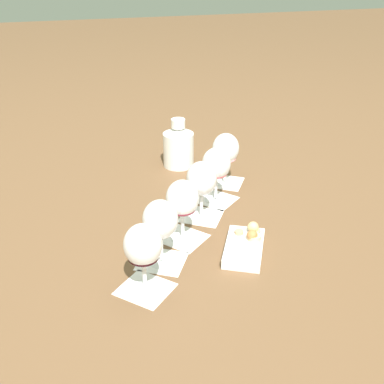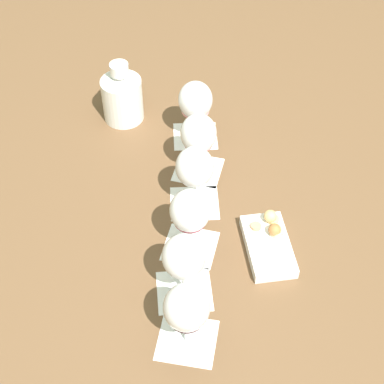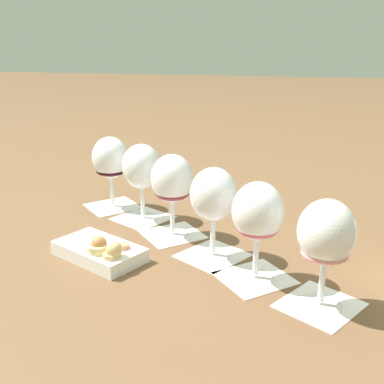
# 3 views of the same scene
# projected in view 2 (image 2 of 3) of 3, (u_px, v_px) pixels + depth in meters

# --- Properties ---
(ground_plane) EXTENTS (8.00, 8.00, 0.00)m
(ground_plane) POSITION_uv_depth(u_px,v_px,m) (193.00, 224.00, 1.28)
(ground_plane) COLOR brown
(tasting_card_0) EXTENTS (0.14, 0.14, 0.00)m
(tasting_card_0) POSITION_uv_depth(u_px,v_px,m) (195.00, 136.00, 1.47)
(tasting_card_0) COLOR white
(tasting_card_0) RESTS_ON ground_plane
(tasting_card_1) EXTENTS (0.15, 0.15, 0.00)m
(tasting_card_1) POSITION_uv_depth(u_px,v_px,m) (198.00, 170.00, 1.39)
(tasting_card_1) COLOR white
(tasting_card_1) RESTS_ON ground_plane
(tasting_card_2) EXTENTS (0.14, 0.15, 0.00)m
(tasting_card_2) POSITION_uv_depth(u_px,v_px,m) (194.00, 203.00, 1.32)
(tasting_card_2) COLOR white
(tasting_card_2) RESTS_ON ground_plane
(tasting_card_3) EXTENTS (0.15, 0.15, 0.00)m
(tasting_card_3) POSITION_uv_depth(u_px,v_px,m) (190.00, 246.00, 1.24)
(tasting_card_3) COLOR white
(tasting_card_3) RESTS_ON ground_plane
(tasting_card_4) EXTENTS (0.14, 0.14, 0.00)m
(tasting_card_4) POSITION_uv_depth(u_px,v_px,m) (184.00, 291.00, 1.16)
(tasting_card_4) COLOR white
(tasting_card_4) RESTS_ON ground_plane
(tasting_card_5) EXTENTS (0.15, 0.15, 0.00)m
(tasting_card_5) POSITION_uv_depth(u_px,v_px,m) (187.00, 340.00, 1.09)
(tasting_card_5) COLOR white
(tasting_card_5) RESTS_ON ground_plane
(wine_glass_0) EXTENTS (0.08, 0.08, 0.16)m
(wine_glass_0) POSITION_uv_depth(u_px,v_px,m) (195.00, 102.00, 1.39)
(wine_glass_0) COLOR white
(wine_glass_0) RESTS_ON tasting_card_0
(wine_glass_1) EXTENTS (0.08, 0.08, 0.16)m
(wine_glass_1) POSITION_uv_depth(u_px,v_px,m) (198.00, 136.00, 1.31)
(wine_glass_1) COLOR white
(wine_glass_1) RESTS_ON tasting_card_1
(wine_glass_2) EXTENTS (0.08, 0.08, 0.16)m
(wine_glass_2) POSITION_uv_depth(u_px,v_px,m) (195.00, 170.00, 1.24)
(wine_glass_2) COLOR white
(wine_glass_2) RESTS_ON tasting_card_2
(wine_glass_3) EXTENTS (0.08, 0.08, 0.16)m
(wine_glass_3) POSITION_uv_depth(u_px,v_px,m) (190.00, 213.00, 1.16)
(wine_glass_3) COLOR white
(wine_glass_3) RESTS_ON tasting_card_3
(wine_glass_4) EXTENTS (0.08, 0.08, 0.16)m
(wine_glass_4) POSITION_uv_depth(u_px,v_px,m) (184.00, 259.00, 1.08)
(wine_glass_4) COLOR white
(wine_glass_4) RESTS_ON tasting_card_4
(wine_glass_5) EXTENTS (0.08, 0.08, 0.16)m
(wine_glass_5) POSITION_uv_depth(u_px,v_px,m) (187.00, 310.00, 1.01)
(wine_glass_5) COLOR white
(wine_glass_5) RESTS_ON tasting_card_5
(ceramic_vase) EXTENTS (0.10, 0.10, 0.16)m
(ceramic_vase) POSITION_uv_depth(u_px,v_px,m) (122.00, 95.00, 1.47)
(ceramic_vase) COLOR white
(ceramic_vase) RESTS_ON ground_plane
(snack_dish) EXTENTS (0.18, 0.15, 0.05)m
(snack_dish) POSITION_uv_depth(u_px,v_px,m) (269.00, 243.00, 1.23)
(snack_dish) COLOR white
(snack_dish) RESTS_ON ground_plane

